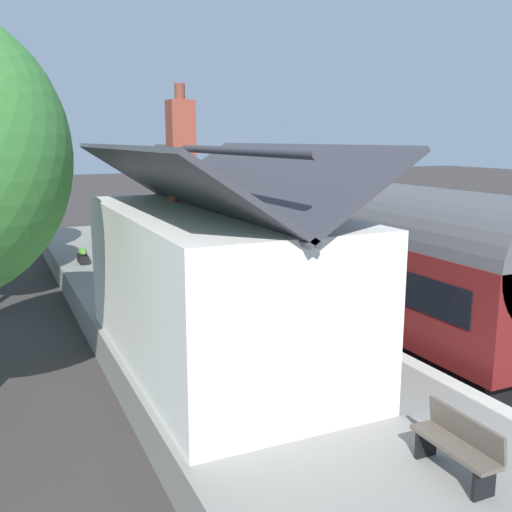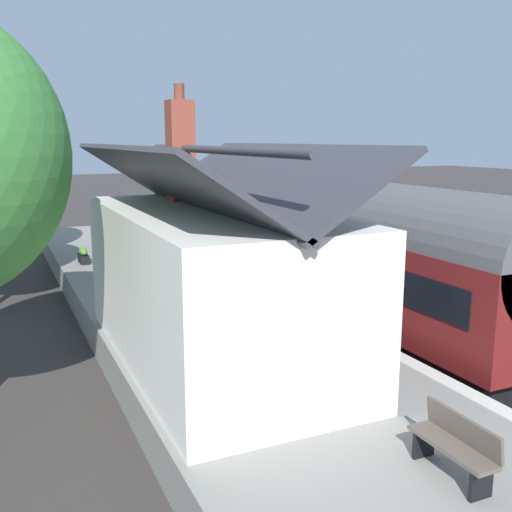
{
  "view_description": "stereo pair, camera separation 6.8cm",
  "coord_description": "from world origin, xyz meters",
  "px_view_note": "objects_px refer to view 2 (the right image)",
  "views": [
    {
      "loc": [
        -15.95,
        8.96,
        5.48
      ],
      "look_at": [
        0.23,
        1.5,
        1.89
      ],
      "focal_mm": 40.83,
      "sensor_mm": 36.0,
      "label": 1
    },
    {
      "loc": [
        -15.98,
        8.9,
        5.48
      ],
      "look_at": [
        0.23,
        1.5,
        1.89
      ],
      "focal_mm": 40.83,
      "sensor_mm": 36.0,
      "label": 2
    }
  ],
  "objects_px": {
    "planter_bench_left": "(133,266)",
    "planter_corner_building": "(83,256)",
    "planter_bench_right": "(158,264)",
    "bench_near_building": "(455,444)",
    "bench_mid_platform": "(131,237)",
    "station_building": "(213,279)",
    "lamp_post_platform": "(236,200)",
    "bench_by_lamp": "(148,244)",
    "planter_edge_near": "(193,248)",
    "planter_under_sign": "(218,285)",
    "train": "(314,238)",
    "station_sign_board": "(213,234)",
    "planter_edge_far": "(163,239)"
  },
  "relations": [
    {
      "from": "train",
      "to": "planter_corner_building",
      "type": "bearing_deg",
      "value": 50.98
    },
    {
      "from": "lamp_post_platform",
      "to": "planter_bench_right",
      "type": "bearing_deg",
      "value": 42.91
    },
    {
      "from": "lamp_post_platform",
      "to": "bench_by_lamp",
      "type": "bearing_deg",
      "value": 11.74
    },
    {
      "from": "planter_under_sign",
      "to": "planter_bench_left",
      "type": "distance_m",
      "value": 3.67
    },
    {
      "from": "train",
      "to": "planter_edge_far",
      "type": "xyz_separation_m",
      "value": [
        7.68,
        3.09,
        -1.01
      ]
    },
    {
      "from": "bench_near_building",
      "to": "planter_corner_building",
      "type": "distance_m",
      "value": 16.95
    },
    {
      "from": "planter_corner_building",
      "to": "lamp_post_platform",
      "type": "height_order",
      "value": "lamp_post_platform"
    },
    {
      "from": "planter_under_sign",
      "to": "planter_edge_far",
      "type": "height_order",
      "value": "planter_edge_far"
    },
    {
      "from": "station_building",
      "to": "bench_by_lamp",
      "type": "height_order",
      "value": "station_building"
    },
    {
      "from": "planter_edge_far",
      "to": "station_sign_board",
      "type": "height_order",
      "value": "station_sign_board"
    },
    {
      "from": "train",
      "to": "lamp_post_platform",
      "type": "height_order",
      "value": "lamp_post_platform"
    },
    {
      "from": "bench_near_building",
      "to": "planter_edge_far",
      "type": "xyz_separation_m",
      "value": [
        18.92,
        -1.17,
        -0.16
      ]
    },
    {
      "from": "bench_by_lamp",
      "to": "planter_under_sign",
      "type": "height_order",
      "value": "bench_by_lamp"
    },
    {
      "from": "bench_mid_platform",
      "to": "planter_bench_right",
      "type": "xyz_separation_m",
      "value": [
        -6.01,
        0.46,
        0.02
      ]
    },
    {
      "from": "bench_by_lamp",
      "to": "planter_edge_near",
      "type": "height_order",
      "value": "bench_by_lamp"
    },
    {
      "from": "station_building",
      "to": "planter_bench_right",
      "type": "distance_m",
      "value": 7.56
    },
    {
      "from": "bench_by_lamp",
      "to": "planter_bench_left",
      "type": "height_order",
      "value": "bench_by_lamp"
    },
    {
      "from": "lamp_post_platform",
      "to": "station_sign_board",
      "type": "bearing_deg",
      "value": -7.55
    },
    {
      "from": "bench_mid_platform",
      "to": "bench_by_lamp",
      "type": "relative_size",
      "value": 1.0
    },
    {
      "from": "bench_near_building",
      "to": "planter_bench_left",
      "type": "xyz_separation_m",
      "value": [
        13.53,
        1.38,
        -0.07
      ]
    },
    {
      "from": "planter_edge_far",
      "to": "planter_edge_near",
      "type": "bearing_deg",
      "value": -168.54
    },
    {
      "from": "planter_under_sign",
      "to": "planter_bench_right",
      "type": "height_order",
      "value": "planter_bench_right"
    },
    {
      "from": "train",
      "to": "bench_by_lamp",
      "type": "distance_m",
      "value": 7.24
    },
    {
      "from": "planter_corner_building",
      "to": "planter_edge_near",
      "type": "xyz_separation_m",
      "value": [
        -0.39,
        -4.22,
        0.03
      ]
    },
    {
      "from": "bench_mid_platform",
      "to": "planter_edge_near",
      "type": "xyz_separation_m",
      "value": [
        -2.71,
        -1.89,
        -0.17
      ]
    },
    {
      "from": "planter_bench_left",
      "to": "bench_by_lamp",
      "type": "bearing_deg",
      "value": -21.92
    },
    {
      "from": "planter_bench_left",
      "to": "train",
      "type": "bearing_deg",
      "value": -112.07
    },
    {
      "from": "station_building",
      "to": "planter_corner_building",
      "type": "xyz_separation_m",
      "value": [
        11.11,
        1.1,
        -1.43
      ]
    },
    {
      "from": "station_building",
      "to": "bench_near_building",
      "type": "distance_m",
      "value": 5.95
    },
    {
      "from": "train",
      "to": "station_sign_board",
      "type": "height_order",
      "value": "train"
    },
    {
      "from": "planter_under_sign",
      "to": "lamp_post_platform",
      "type": "relative_size",
      "value": 0.23
    },
    {
      "from": "planter_bench_left",
      "to": "planter_bench_right",
      "type": "distance_m",
      "value": 0.86
    },
    {
      "from": "bench_mid_platform",
      "to": "planter_bench_right",
      "type": "relative_size",
      "value": 1.5
    },
    {
      "from": "planter_bench_left",
      "to": "station_building",
      "type": "bearing_deg",
      "value": 179.6
    },
    {
      "from": "planter_edge_far",
      "to": "planter_bench_left",
      "type": "bearing_deg",
      "value": 154.65
    },
    {
      "from": "station_building",
      "to": "planter_corner_building",
      "type": "bearing_deg",
      "value": 5.64
    },
    {
      "from": "planter_under_sign",
      "to": "planter_bench_left",
      "type": "height_order",
      "value": "planter_bench_left"
    },
    {
      "from": "station_building",
      "to": "bench_mid_platform",
      "type": "distance_m",
      "value": 13.54
    },
    {
      "from": "train",
      "to": "planter_edge_near",
      "type": "bearing_deg",
      "value": 26.69
    },
    {
      "from": "planter_under_sign",
      "to": "bench_by_lamp",
      "type": "bearing_deg",
      "value": 3.65
    },
    {
      "from": "planter_corner_building",
      "to": "planter_bench_right",
      "type": "relative_size",
      "value": 0.99
    },
    {
      "from": "planter_edge_near",
      "to": "bench_by_lamp",
      "type": "bearing_deg",
      "value": 67.16
    },
    {
      "from": "planter_edge_far",
      "to": "lamp_post_platform",
      "type": "relative_size",
      "value": 0.21
    },
    {
      "from": "bench_by_lamp",
      "to": "planter_bench_left",
      "type": "xyz_separation_m",
      "value": [
        -3.53,
        1.42,
        -0.07
      ]
    },
    {
      "from": "planter_bench_left",
      "to": "planter_edge_near",
      "type": "xyz_separation_m",
      "value": [
        2.83,
        -3.07,
        -0.1
      ]
    },
    {
      "from": "planter_bench_left",
      "to": "planter_bench_right",
      "type": "relative_size",
      "value": 0.79
    },
    {
      "from": "planter_under_sign",
      "to": "planter_corner_building",
      "type": "bearing_deg",
      "value": 25.16
    },
    {
      "from": "planter_under_sign",
      "to": "lamp_post_platform",
      "type": "distance_m",
      "value": 2.67
    },
    {
      "from": "planter_bench_left",
      "to": "planter_corner_building",
      "type": "distance_m",
      "value": 3.42
    },
    {
      "from": "bench_near_building",
      "to": "bench_mid_platform",
      "type": "relative_size",
      "value": 0.99
    }
  ]
}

